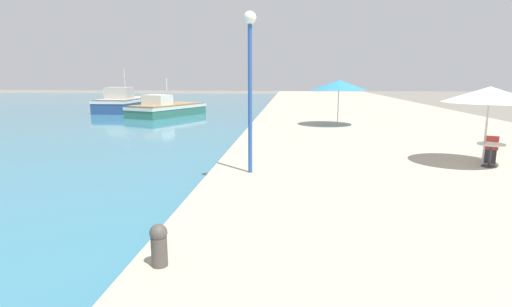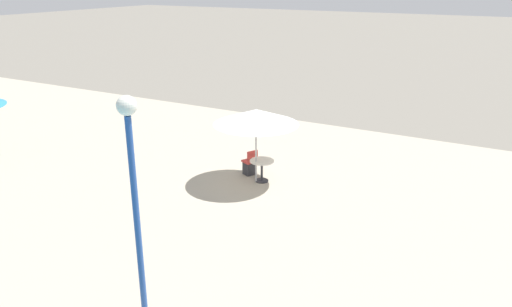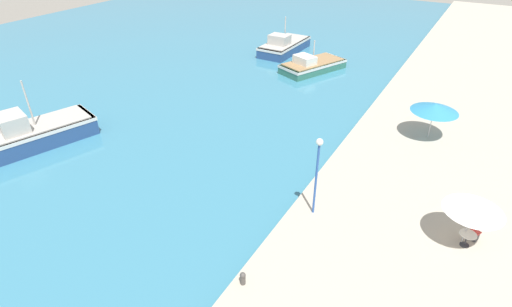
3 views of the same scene
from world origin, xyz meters
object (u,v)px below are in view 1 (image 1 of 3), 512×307
mooring_bollard (159,244)px  cafe_table (491,150)px  fishing_boat_mid (166,108)px  cafe_chair_left (491,153)px  lamppost (250,65)px  cafe_umbrella_white (339,85)px  cafe_umbrella_pink (490,94)px  fishing_boat_far (125,103)px

mooring_bollard → cafe_table: bearing=42.3°
fishing_boat_mid → cafe_chair_left: bearing=-25.8°
cafe_chair_left → mooring_bollard: bearing=-110.3°
mooring_bollard → lamppost: 6.66m
cafe_umbrella_white → mooring_bollard: 18.58m
cafe_table → cafe_chair_left: cafe_chair_left is taller
lamppost → cafe_umbrella_pink: bearing=11.9°
cafe_umbrella_white → lamppost: (-3.85, -11.87, 0.78)m
cafe_chair_left → cafe_umbrella_pink: bearing=-106.0°
fishing_boat_mid → lamppost: size_ratio=1.68×
fishing_boat_mid → lamppost: bearing=-43.3°
cafe_umbrella_white → cafe_table: bearing=-71.3°
cafe_umbrella_pink → cafe_table: 1.72m
mooring_bollard → lamppost: (0.74, 6.03, 2.74)m
cafe_umbrella_white → lamppost: size_ratio=0.70×
mooring_bollard → cafe_umbrella_white: bearing=75.6°
fishing_boat_far → cafe_umbrella_white: fishing_boat_far is taller
cafe_umbrella_pink → fishing_boat_mid: bearing=129.4°
fishing_boat_mid → mooring_bollard: bearing=-49.4°
mooring_bollard → lamppost: lamppost is taller
cafe_umbrella_white → cafe_chair_left: size_ratio=3.53×
lamppost → cafe_chair_left: bearing=14.7°
cafe_umbrella_pink → cafe_umbrella_white: size_ratio=0.86×
fishing_boat_far → lamppost: bearing=-59.3°
cafe_table → lamppost: lamppost is taller
mooring_bollard → lamppost: size_ratio=0.14×
cafe_umbrella_pink → cafe_umbrella_white: bearing=108.2°
fishing_boat_mid → cafe_table: bearing=-27.3°
cafe_table → lamppost: bearing=-169.4°
fishing_boat_mid → fishing_boat_far: (-5.43, 4.26, 0.17)m
fishing_boat_mid → cafe_umbrella_pink: 26.36m
cafe_umbrella_pink → cafe_table: bearing=-45.2°
fishing_boat_mid → cafe_table: 26.47m
fishing_boat_far → lamppost: size_ratio=1.71×
cafe_chair_left → cafe_umbrella_white: bearing=137.5°
fishing_boat_mid → cafe_umbrella_white: (13.27, -9.96, 2.19)m
cafe_umbrella_pink → lamppost: 7.46m
cafe_umbrella_pink → cafe_table: (0.14, -0.14, -1.71)m
cafe_umbrella_pink → cafe_chair_left: cafe_umbrella_pink is taller
cafe_table → cafe_chair_left: size_ratio=0.88×
cafe_umbrella_white → cafe_table: (3.54, -10.49, -1.78)m
fishing_boat_far → cafe_chair_left: fishing_boat_far is taller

